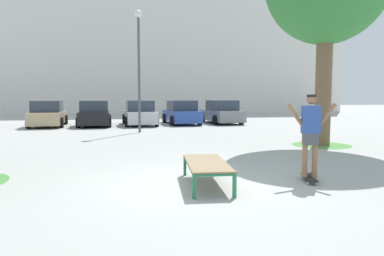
% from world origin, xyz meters
% --- Properties ---
extents(ground_plane, '(120.00, 120.00, 0.00)m').
position_xyz_m(ground_plane, '(0.00, 0.00, 0.00)').
color(ground_plane, '#A8A8A3').
extents(building_facade, '(39.35, 4.00, 15.20)m').
position_xyz_m(building_facade, '(3.27, 31.54, 7.60)').
color(building_facade, silver).
rests_on(building_facade, ground).
extents(skate_box, '(0.92, 1.96, 0.46)m').
position_xyz_m(skate_box, '(0.33, -0.08, 0.41)').
color(skate_box, '#237A4C').
rests_on(skate_box, ground).
extents(skateboard, '(0.43, 0.82, 0.09)m').
position_xyz_m(skateboard, '(2.48, -0.18, 0.08)').
color(skateboard, black).
rests_on(skateboard, ground).
extents(skater, '(0.98, 0.39, 1.69)m').
position_xyz_m(skater, '(2.48, -0.17, 1.07)').
color(skater, '#8E6647').
rests_on(skater, skateboard).
extents(grass_patch_near_right, '(2.04, 2.04, 0.01)m').
position_xyz_m(grass_patch_near_right, '(5.71, 4.74, 0.00)').
color(grass_patch_near_right, '#519342').
rests_on(grass_patch_near_right, ground).
extents(car_tan, '(2.10, 4.29, 1.50)m').
position_xyz_m(car_tan, '(-5.57, 15.20, 0.69)').
color(car_tan, tan).
rests_on(car_tan, ground).
extents(car_black, '(2.03, 4.26, 1.50)m').
position_xyz_m(car_black, '(-2.92, 15.06, 0.69)').
color(car_black, black).
rests_on(car_black, ground).
extents(car_silver, '(2.09, 4.28, 1.50)m').
position_xyz_m(car_silver, '(-0.26, 15.12, 0.69)').
color(car_silver, '#B7BABF').
rests_on(car_silver, ground).
extents(car_blue, '(2.12, 4.30, 1.50)m').
position_xyz_m(car_blue, '(2.39, 15.50, 0.69)').
color(car_blue, '#28479E').
rests_on(car_blue, ground).
extents(car_grey, '(2.19, 4.33, 1.50)m').
position_xyz_m(car_grey, '(5.05, 15.60, 0.69)').
color(car_grey, slate).
rests_on(car_grey, ground).
extents(light_post, '(0.36, 0.36, 5.83)m').
position_xyz_m(light_post, '(-0.47, 10.65, 3.83)').
color(light_post, '#4C4C51').
rests_on(light_post, ground).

